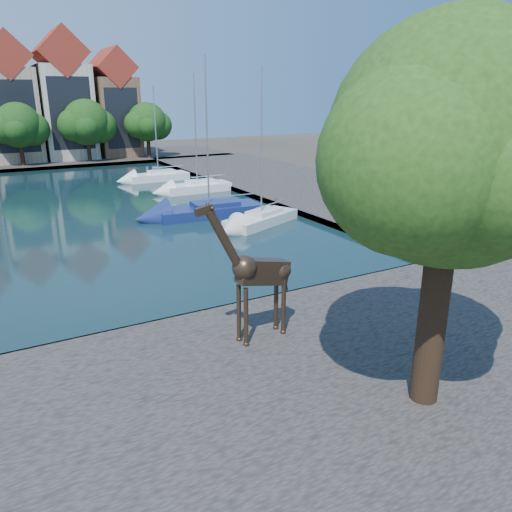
# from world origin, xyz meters

# --- Properties ---
(ground) EXTENTS (160.00, 160.00, 0.00)m
(ground) POSITION_xyz_m (0.00, 0.00, 0.00)
(ground) COLOR #38332B
(ground) RESTS_ON ground
(water_basin) EXTENTS (38.00, 50.00, 0.08)m
(water_basin) POSITION_xyz_m (0.00, 24.00, 0.04)
(water_basin) COLOR black
(water_basin) RESTS_ON ground
(near_quay) EXTENTS (50.00, 14.00, 0.50)m
(near_quay) POSITION_xyz_m (0.00, -7.00, 0.25)
(near_quay) COLOR #47413D
(near_quay) RESTS_ON ground
(far_quay) EXTENTS (60.00, 16.00, 0.50)m
(far_quay) POSITION_xyz_m (0.00, 56.00, 0.25)
(far_quay) COLOR #47413D
(far_quay) RESTS_ON ground
(right_quay) EXTENTS (14.00, 52.00, 0.50)m
(right_quay) POSITION_xyz_m (25.00, 24.00, 0.25)
(right_quay) COLOR #47413D
(right_quay) RESTS_ON ground
(plane_tree) EXTENTS (8.32, 6.40, 10.62)m
(plane_tree) POSITION_xyz_m (7.62, -9.01, 7.67)
(plane_tree) COLOR #332114
(plane_tree) RESTS_ON near_quay
(townhouse_east_inner) EXTENTS (5.94, 9.18, 15.79)m
(townhouse_east_inner) POSITION_xyz_m (2.00, 55.99, 7.73)
(townhouse_east_inner) COLOR tan
(townhouse_east_inner) RESTS_ON far_quay
(townhouse_east_mid) EXTENTS (6.43, 9.18, 16.65)m
(townhouse_east_mid) POSITION_xyz_m (8.50, 55.99, 8.10)
(townhouse_east_mid) COLOR beige
(townhouse_east_mid) RESTS_ON far_quay
(townhouse_east_end) EXTENTS (5.44, 9.18, 14.43)m
(townhouse_east_end) POSITION_xyz_m (15.00, 55.99, 7.11)
(townhouse_east_end) COLOR brown
(townhouse_east_end) RESTS_ON far_quay
(far_tree_mid_east) EXTENTS (7.02, 5.40, 7.52)m
(far_tree_mid_east) POSITION_xyz_m (2.10, 50.49, 5.13)
(far_tree_mid_east) COLOR #332114
(far_tree_mid_east) RESTS_ON far_quay
(far_tree_east) EXTENTS (7.54, 5.80, 7.84)m
(far_tree_east) POSITION_xyz_m (10.11, 50.49, 5.24)
(far_tree_east) COLOR #332114
(far_tree_east) RESTS_ON far_quay
(far_tree_far_east) EXTENTS (6.76, 5.20, 7.36)m
(far_tree_far_east) POSITION_xyz_m (18.09, 50.49, 5.08)
(far_tree_far_east) COLOR #332114
(far_tree_far_east) RESTS_ON far_quay
(giraffe_statue) EXTENTS (3.69, 0.79, 5.26)m
(giraffe_statue) POSITION_xyz_m (4.99, -3.32, 3.08)
(giraffe_statue) COLOR #38291C
(giraffe_statue) RESTS_ON near_quay
(sailboat_right_a) EXTENTS (6.55, 4.50, 10.68)m
(sailboat_right_a) POSITION_xyz_m (14.22, 12.49, 0.62)
(sailboat_right_a) COLOR silver
(sailboat_right_a) RESTS_ON water_basin
(sailboat_right_b) EXTENTS (8.15, 3.26, 11.56)m
(sailboat_right_b) POSITION_xyz_m (12.00, 16.66, 0.65)
(sailboat_right_b) COLOR navy
(sailboat_right_b) RESTS_ON water_basin
(sailboat_right_c) EXTENTS (6.29, 2.27, 10.67)m
(sailboat_right_c) POSITION_xyz_m (15.00, 26.12, 0.67)
(sailboat_right_c) COLOR white
(sailboat_right_c) RESTS_ON water_basin
(sailboat_right_d) EXTENTS (6.42, 2.42, 9.69)m
(sailboat_right_d) POSITION_xyz_m (13.80, 34.09, 0.65)
(sailboat_right_d) COLOR white
(sailboat_right_d) RESTS_ON water_basin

